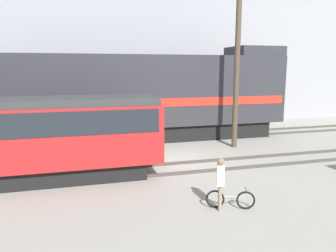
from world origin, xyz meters
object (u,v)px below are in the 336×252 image
(streetcar, at_px, (19,136))
(person, at_px, (220,179))
(freight_locomotive, at_px, (114,97))
(utility_pole_right, at_px, (237,73))
(bicycle, at_px, (230,199))

(streetcar, relative_size, person, 6.37)
(freight_locomotive, bearing_deg, utility_pole_right, -26.42)
(person, bearing_deg, streetcar, 145.82)
(freight_locomotive, height_order, person, freight_locomotive)
(freight_locomotive, distance_m, streetcar, 7.73)
(streetcar, relative_size, utility_pole_right, 1.31)
(streetcar, xyz_separation_m, person, (6.43, -4.37, -0.86))
(freight_locomotive, height_order, utility_pole_right, utility_pole_right)
(person, distance_m, utility_pole_right, 9.22)
(freight_locomotive, relative_size, bicycle, 14.63)
(streetcar, bearing_deg, person, -34.18)
(bicycle, xyz_separation_m, person, (-0.37, -0.01, 0.73))
(streetcar, bearing_deg, freight_locomotive, 55.69)
(streetcar, height_order, utility_pole_right, utility_pole_right)
(person, relative_size, utility_pole_right, 0.21)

